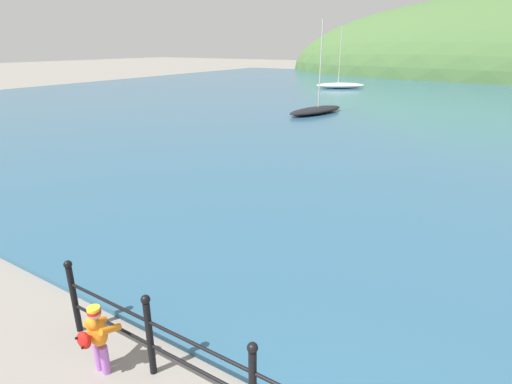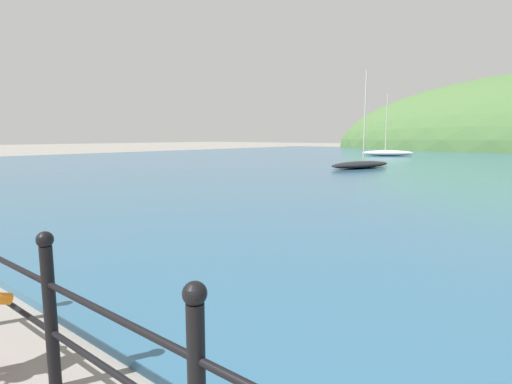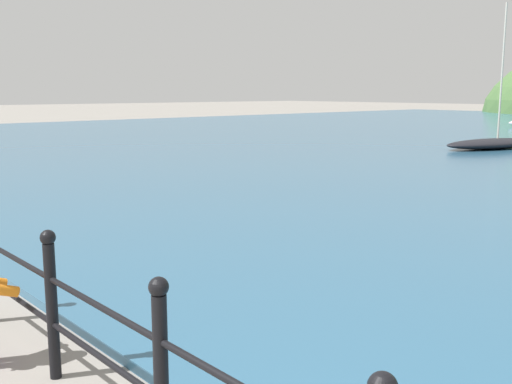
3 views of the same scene
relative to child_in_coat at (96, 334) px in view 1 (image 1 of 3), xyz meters
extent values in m
cube|color=#2D5B7A|center=(3.45, 30.85, -0.56)|extent=(80.00, 60.00, 0.10)
ellipsoid|color=#476B38|center=(3.45, 65.56, -0.61)|extent=(65.32, 35.92, 21.18)
cylinder|color=black|center=(-0.98, 0.35, -0.06)|extent=(0.09, 0.09, 1.10)
sphere|color=black|center=(-0.98, 0.35, 0.54)|extent=(0.12, 0.12, 0.12)
cylinder|color=black|center=(0.59, 0.35, -0.06)|extent=(0.09, 0.09, 1.10)
sphere|color=black|center=(0.59, 0.35, 0.54)|extent=(0.12, 0.12, 0.12)
sphere|color=black|center=(2.16, 0.35, 0.54)|extent=(0.12, 0.12, 0.12)
cylinder|color=#AD66C6|center=(-0.07, 0.02, -0.40)|extent=(0.11, 0.11, 0.42)
cylinder|color=#AD66C6|center=(0.06, 0.02, -0.40)|extent=(0.11, 0.11, 0.42)
ellipsoid|color=orange|center=(0.00, 0.02, 0.01)|extent=(0.30, 0.22, 0.40)
ellipsoid|color=orange|center=(0.00, -0.04, 0.19)|extent=(0.20, 0.12, 0.18)
cylinder|color=orange|center=(-0.14, 0.11, 0.06)|extent=(0.09, 0.31, 0.19)
cylinder|color=orange|center=(0.14, 0.11, 0.06)|extent=(0.09, 0.31, 0.19)
sphere|color=tan|center=(0.00, 0.02, 0.31)|extent=(0.17, 0.17, 0.17)
cylinder|color=red|center=(0.00, 0.02, 0.34)|extent=(0.17, 0.17, 0.04)
cylinder|color=yellow|center=(0.00, 0.02, 0.38)|extent=(0.16, 0.16, 0.04)
ellipsoid|color=red|center=(0.00, -0.18, 0.03)|extent=(0.22, 0.13, 0.24)
sphere|color=black|center=(-0.05, -0.24, 0.09)|extent=(0.04, 0.04, 0.04)
sphere|color=black|center=(0.05, -0.24, -0.01)|extent=(0.04, 0.04, 0.04)
ellipsoid|color=black|center=(-6.03, 20.36, -0.32)|extent=(2.51, 4.75, 0.38)
cylinder|color=beige|center=(-5.97, 20.58, 2.37)|extent=(0.07, 0.07, 4.99)
ellipsoid|color=silver|center=(-10.15, 35.31, -0.25)|extent=(4.71, 3.87, 0.51)
cylinder|color=beige|center=(-10.34, 35.18, 2.54)|extent=(0.07, 0.07, 5.07)
camera|label=1|loc=(3.95, -2.43, 3.50)|focal=28.00mm
camera|label=2|loc=(3.50, -0.85, 1.27)|focal=28.00mm
camera|label=3|loc=(4.99, -1.40, 1.65)|focal=42.00mm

